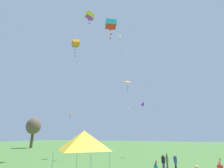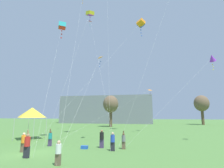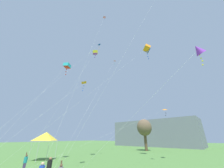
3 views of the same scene
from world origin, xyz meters
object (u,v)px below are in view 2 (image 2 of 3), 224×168
(person_grey_shirt, at_px, (124,140))
(kite_orange_delta_7, at_px, (149,90))
(kite_orange_delta_2, at_px, (100,58))
(kite_orange_box_4, at_px, (141,23))
(person_red_shirt, at_px, (27,144))
(person_teal_shirt, at_px, (50,138))
(kite_purple_diamond_0, at_px, (212,58))
(festival_tent, at_px, (32,113))
(kite_yellow_box_8, at_px, (90,14))
(kite_cyan_box_9, at_px, (62,26))
(person_white_shirt, at_px, (58,152))
(person_blue_shirt, at_px, (113,141))
(cooler_box, at_px, (84,147))
(person_orange_shirt, at_px, (23,142))
(kite_pink_delta_5, at_px, (90,23))
(person_black_shirt, at_px, (102,138))

(person_grey_shirt, bearing_deg, kite_orange_delta_7, -172.73)
(kite_orange_delta_2, xyz_separation_m, kite_orange_box_4, (5.30, 12.44, 11.22))
(person_red_shirt, distance_m, kite_orange_box_4, 30.95)
(person_teal_shirt, bearing_deg, person_grey_shirt, 110.42)
(kite_purple_diamond_0, distance_m, kite_orange_box_4, 18.46)
(festival_tent, height_order, kite_yellow_box_8, kite_yellow_box_8)
(kite_orange_delta_7, bearing_deg, kite_cyan_box_9, -132.34)
(person_white_shirt, bearing_deg, person_blue_shirt, -64.71)
(person_white_shirt, distance_m, person_red_shirt, 3.66)
(festival_tent, relative_size, kite_orange_box_4, 0.19)
(cooler_box, xyz_separation_m, kite_cyan_box_9, (-5.42, 4.48, 15.67))
(person_orange_shirt, relative_size, kite_cyan_box_9, 0.10)
(person_grey_shirt, xyz_separation_m, kite_orange_delta_2, (-3.52, 3.81, 9.80))
(person_white_shirt, relative_size, kite_pink_delta_5, 0.06)
(person_white_shirt, distance_m, kite_purple_diamond_0, 20.20)
(person_blue_shirt, relative_size, kite_purple_diamond_0, 0.15)
(kite_cyan_box_9, bearing_deg, festival_tent, 174.41)
(kite_purple_diamond_0, bearing_deg, kite_orange_delta_2, -175.40)
(kite_orange_box_4, bearing_deg, person_white_shirt, -103.36)
(person_orange_shirt, xyz_separation_m, kite_yellow_box_8, (2.11, 11.37, 19.24))
(person_white_shirt, distance_m, kite_orange_delta_2, 14.06)
(festival_tent, bearing_deg, cooler_box, -27.23)
(person_blue_shirt, bearing_deg, kite_cyan_box_9, 131.70)
(kite_yellow_box_8, bearing_deg, kite_cyan_box_9, -120.86)
(kite_cyan_box_9, bearing_deg, person_white_shirt, -61.05)
(kite_yellow_box_8, bearing_deg, person_red_shirt, -91.77)
(person_orange_shirt, xyz_separation_m, kite_cyan_box_9, (-0.53, 6.96, 14.91))
(person_orange_shirt, relative_size, person_grey_shirt, 0.97)
(person_grey_shirt, distance_m, kite_purple_diamond_0, 14.81)
(cooler_box, relative_size, person_red_shirt, 0.32)
(cooler_box, relative_size, kite_cyan_box_9, 0.04)
(person_grey_shirt, bearing_deg, festival_tent, -90.61)
(cooler_box, distance_m, kite_yellow_box_8, 22.06)
(person_orange_shirt, xyz_separation_m, kite_purple_diamond_0, (19.09, 8.03, 9.23))
(kite_pink_delta_5, distance_m, kite_cyan_box_9, 18.04)
(person_orange_shirt, relative_size, kite_pink_delta_5, 0.07)
(person_white_shirt, relative_size, person_teal_shirt, 0.89)
(cooler_box, bearing_deg, kite_purple_diamond_0, 21.33)
(kite_orange_box_4, bearing_deg, kite_cyan_box_9, -131.52)
(person_red_shirt, bearing_deg, kite_orange_box_4, 150.51)
(kite_yellow_box_8, bearing_deg, person_black_shirt, -61.98)
(person_red_shirt, height_order, kite_yellow_box_8, kite_yellow_box_8)
(person_black_shirt, distance_m, kite_orange_box_4, 26.68)
(person_teal_shirt, distance_m, person_grey_shirt, 7.91)
(kite_yellow_box_8, distance_m, kite_cyan_box_9, 6.72)
(kite_purple_diamond_0, distance_m, kite_orange_delta_2, 14.00)
(festival_tent, distance_m, person_orange_shirt, 9.06)
(person_orange_shirt, relative_size, kite_orange_delta_7, 0.10)
(kite_cyan_box_9, bearing_deg, kite_pink_delta_5, 93.53)
(festival_tent, relative_size, kite_yellow_box_8, 0.20)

